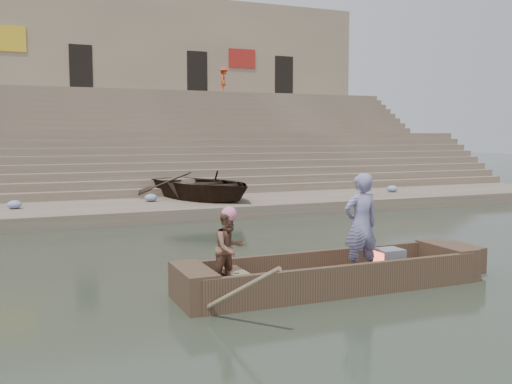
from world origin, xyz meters
TOP-DOWN VIEW (x-y plane):
  - ground at (0.00, 0.00)m, footprint 120.00×120.00m
  - lower_landing at (0.00, 8.00)m, footprint 32.00×4.00m
  - mid_landing at (0.00, 15.50)m, footprint 32.00×3.00m
  - upper_landing at (0.00, 22.50)m, footprint 32.00×3.00m
  - ghat_steps at (0.00, 17.19)m, footprint 32.00×11.00m
  - building_wall at (0.00, 26.50)m, footprint 32.00×5.07m
  - main_rowboat at (-0.61, -2.48)m, footprint 5.00×1.30m
  - rowboat_trim at (-0.41, -2.49)m, footprint 6.04×2.63m
  - standing_man at (-0.16, -2.67)m, footprint 0.67×0.44m
  - rowing_man at (-2.51, -2.37)m, footprint 0.73×0.64m
  - television at (0.58, -2.48)m, footprint 0.46×0.42m
  - beached_rowboat at (0.50, 8.62)m, footprint 4.90×5.78m
  - pedestrian at (6.25, 22.53)m, footprint 0.97×1.20m
  - cloth_bundles at (-2.39, 8.31)m, footprint 19.55×0.98m

SIDE VIEW (x-z plane):
  - ground at x=0.00m, z-range 0.00..0.00m
  - main_rowboat at x=-0.61m, z-range 0.00..0.22m
  - lower_landing at x=0.00m, z-range 0.00..0.40m
  - rowboat_trim at x=-0.41m, z-range -0.66..1.27m
  - television at x=0.58m, z-range 0.22..0.62m
  - cloth_bundles at x=-2.39m, z-range 0.40..0.66m
  - rowing_man at x=-2.51m, z-range 0.22..1.47m
  - beached_rowboat at x=0.50m, z-range 0.40..1.42m
  - standing_man at x=-0.16m, z-range 0.22..2.05m
  - mid_landing at x=0.00m, z-range 0.00..2.80m
  - ghat_steps at x=0.00m, z-range -0.80..4.40m
  - upper_landing at x=0.00m, z-range 0.00..5.20m
  - building_wall at x=0.00m, z-range 0.00..11.20m
  - pedestrian at x=6.25m, z-range 5.20..6.83m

